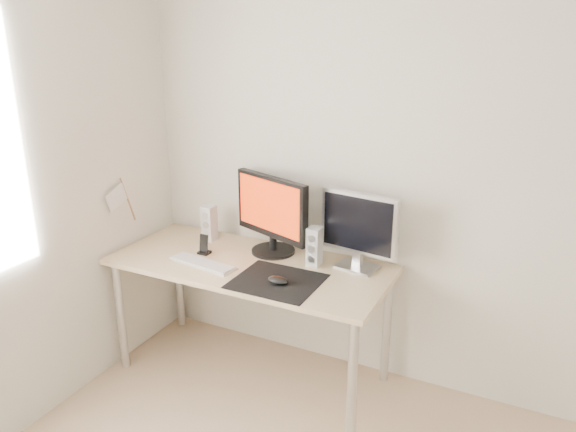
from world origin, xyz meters
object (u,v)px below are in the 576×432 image
(second_monitor, at_px, (359,227))
(phone_dock, at_px, (204,248))
(desk, at_px, (250,275))
(speaker_left, at_px, (209,223))
(mouse, at_px, (278,280))
(main_monitor, at_px, (272,212))
(keyboard, at_px, (202,263))
(speaker_right, at_px, (314,247))

(second_monitor, relative_size, phone_dock, 3.76)
(desk, relative_size, speaker_left, 7.13)
(second_monitor, height_order, phone_dock, second_monitor)
(mouse, relative_size, desk, 0.07)
(desk, bearing_deg, main_monitor, 76.83)
(phone_dock, bearing_deg, second_monitor, 13.17)
(phone_dock, bearing_deg, desk, 0.94)
(mouse, relative_size, main_monitor, 0.21)
(mouse, bearing_deg, keyboard, 175.68)
(phone_dock, bearing_deg, speaker_right, 11.87)
(desk, bearing_deg, speaker_right, 21.01)
(speaker_right, height_order, phone_dock, speaker_right)
(phone_dock, bearing_deg, speaker_left, 114.93)
(speaker_left, relative_size, phone_dock, 1.87)
(main_monitor, relative_size, speaker_right, 2.37)
(mouse, xyz_separation_m, phone_dock, (-0.58, 0.18, 0.01))
(keyboard, height_order, phone_dock, phone_dock)
(phone_dock, bearing_deg, mouse, -16.79)
(speaker_left, distance_m, keyboard, 0.39)
(mouse, distance_m, speaker_right, 0.33)
(main_monitor, distance_m, speaker_left, 0.47)
(mouse, height_order, keyboard, mouse)
(speaker_right, bearing_deg, phone_dock, -168.13)
(speaker_left, height_order, keyboard, speaker_left)
(mouse, height_order, second_monitor, second_monitor)
(speaker_left, bearing_deg, second_monitor, 0.38)
(second_monitor, distance_m, keyboard, 0.90)
(desk, distance_m, phone_dock, 0.33)
(second_monitor, bearing_deg, mouse, -128.27)
(mouse, xyz_separation_m, desk, (-0.27, 0.18, -0.10))
(second_monitor, bearing_deg, desk, -160.69)
(second_monitor, height_order, keyboard, second_monitor)
(mouse, xyz_separation_m, speaker_right, (0.07, 0.31, 0.09))
(desk, height_order, speaker_left, speaker_left)
(main_monitor, xyz_separation_m, speaker_left, (-0.44, 0.01, -0.14))
(speaker_right, distance_m, keyboard, 0.64)
(keyboard, bearing_deg, speaker_right, 25.70)
(mouse, bearing_deg, second_monitor, 51.73)
(second_monitor, relative_size, keyboard, 1.04)
(second_monitor, xyz_separation_m, speaker_right, (-0.23, -0.07, -0.13))
(speaker_left, relative_size, speaker_right, 1.00)
(mouse, relative_size, speaker_right, 0.51)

